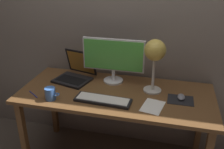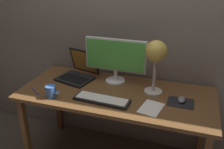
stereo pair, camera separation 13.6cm
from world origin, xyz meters
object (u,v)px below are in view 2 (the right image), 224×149
Objects in this scene: coffee_mug at (51,91)px; monitor at (116,57)px; desk_lamp at (156,55)px; pen at (35,91)px; keyboard_main at (102,99)px; mouse at (182,100)px; laptop at (79,70)px.

monitor is at bearing 46.99° from coffee_mug.
desk_lamp reaches higher than pen.
desk_lamp is (0.36, 0.26, 0.32)m from keyboard_main.
mouse is (0.59, -0.19, -0.21)m from monitor.
laptop is (-0.35, 0.35, 0.06)m from keyboard_main.
desk_lamp reaches higher than mouse.
pen is (-1.17, -0.21, -0.02)m from mouse.
desk_lamp is at bearing 17.59° from pen.
monitor reaches higher than laptop.
monitor is 0.42m from keyboard_main.
keyboard_main is 0.58m from pen.
coffee_mug is (-0.76, -0.33, -0.28)m from desk_lamp.
monitor is 1.22× the size of desk_lamp.
laptop is at bearing 82.18° from coffee_mug.
keyboard_main is 3.19× the size of pen.
pen is at bearing -121.22° from laptop.
monitor is 0.39m from desk_lamp.
pen is at bearing 169.14° from coffee_mug.
monitor is 0.66m from mouse.
keyboard_main is 3.80× the size of coffee_mug.
mouse is at bearing 16.79° from keyboard_main.
laptop is 0.95m from mouse.
laptop is at bearing 135.25° from keyboard_main.
laptop is at bearing 58.78° from pen.
desk_lamp is at bearing -15.64° from monitor.
monitor is 0.62m from coffee_mug.
monitor is at bearing 2.80° from laptop.
pen is (-0.17, 0.03, -0.05)m from coffee_mug.
keyboard_main is at bearing -89.32° from monitor.
keyboard_main is at bearing -44.75° from laptop.
laptop reaches higher than mouse.
laptop is at bearing 173.21° from desk_lamp.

